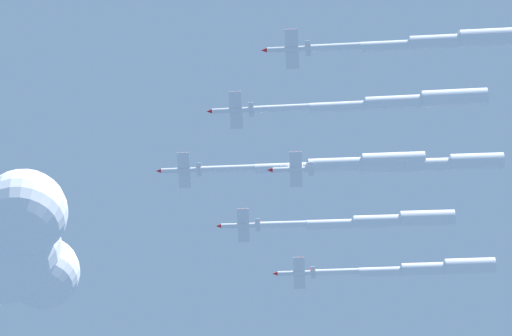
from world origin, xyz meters
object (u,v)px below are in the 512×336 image
jet_starboard_inner (380,221)px  jet_port_mid (430,164)px  jet_port_outer (425,268)px  jet_lead (340,164)px  jet_port_inner (398,102)px  jet_starboard_mid (437,41)px

jet_starboard_inner → jet_port_mid: (-18.61, 1.36, 0.31)m
jet_port_outer → jet_starboard_inner: bearing=105.5°
jet_lead → jet_port_mid: 19.47m
jet_port_mid → jet_port_outer: (23.57, -19.29, -0.26)m
jet_starboard_inner → jet_port_mid: 18.66m
jet_port_inner → jet_starboard_inner: size_ratio=1.08×
jet_lead → jet_starboard_inner: bearing=-68.4°
jet_port_inner → jet_starboard_inner: jet_port_inner is taller
jet_lead → jet_starboard_mid: (-36.33, 3.93, -0.67)m
jet_port_inner → jet_starboard_inner: 31.41m
jet_starboard_inner → jet_port_outer: bearing=-74.5°
jet_port_mid → jet_port_outer: 30.46m
jet_port_inner → jet_port_mid: size_ratio=1.13×
jet_lead → jet_port_inner: size_ratio=1.01×
jet_lead → jet_port_outer: 36.43m
jet_port_inner → jet_lead: bearing=-0.5°
jet_port_mid → jet_starboard_mid: (-24.28, 19.17, 0.52)m
jet_lead → jet_port_outer: jet_lead is taller
jet_port_mid → jet_starboard_mid: size_ratio=1.00×
jet_port_mid → jet_port_outer: size_ratio=0.99×
jet_port_outer → jet_port_mid: bearing=140.7°
jet_port_inner → jet_starboard_inner: bearing=-32.4°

